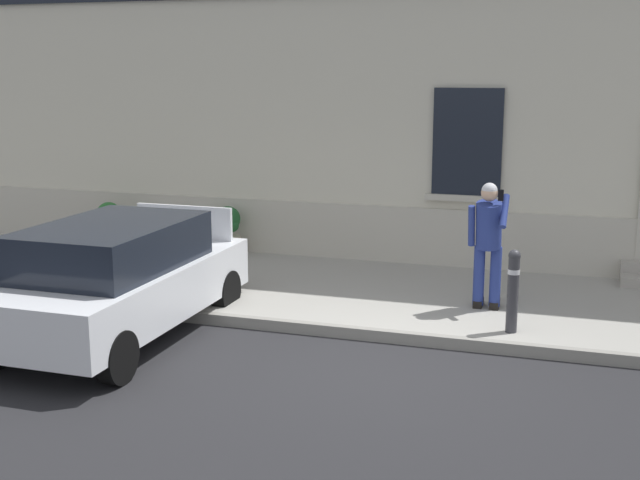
% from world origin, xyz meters
% --- Properties ---
extents(ground_plane, '(80.00, 80.00, 0.00)m').
position_xyz_m(ground_plane, '(0.00, 0.00, 0.00)').
color(ground_plane, '#232326').
extents(sidewalk, '(24.00, 3.60, 0.15)m').
position_xyz_m(sidewalk, '(0.00, 2.80, 0.07)').
color(sidewalk, '#99968E').
rests_on(sidewalk, ground).
extents(curb_edge, '(24.00, 0.12, 0.15)m').
position_xyz_m(curb_edge, '(0.00, 0.94, 0.07)').
color(curb_edge, gray).
rests_on(curb_edge, ground).
extents(building_facade, '(24.00, 1.52, 7.50)m').
position_xyz_m(building_facade, '(0.01, 5.29, 3.73)').
color(building_facade, beige).
rests_on(building_facade, ground).
extents(hatchback_car_white, '(1.81, 4.08, 1.50)m').
position_xyz_m(hatchback_car_white, '(-3.26, 0.08, 0.79)').
color(hatchback_car_white, white).
rests_on(hatchback_car_white, ground).
extents(bollard_near_person, '(0.15, 0.15, 1.04)m').
position_xyz_m(bollard_near_person, '(1.46, 1.35, 0.71)').
color(bollard_near_person, '#333338').
rests_on(bollard_near_person, sidewalk).
extents(bollard_far_left, '(0.15, 0.15, 1.04)m').
position_xyz_m(bollard_far_left, '(-2.80, 1.35, 0.71)').
color(bollard_far_left, '#333338').
rests_on(bollard_far_left, sidewalk).
extents(person_on_phone, '(0.51, 0.52, 1.74)m').
position_xyz_m(person_on_phone, '(1.04, 2.24, 1.15)').
color(person_on_phone, navy).
rests_on(person_on_phone, sidewalk).
extents(planter_terracotta, '(0.44, 0.44, 0.86)m').
position_xyz_m(planter_terracotta, '(-5.84, 3.98, 0.61)').
color(planter_terracotta, '#B25B38').
rests_on(planter_terracotta, sidewalk).
extents(planter_cream, '(0.44, 0.44, 0.86)m').
position_xyz_m(planter_cream, '(-3.63, 4.23, 0.61)').
color(planter_cream, beige).
rests_on(planter_cream, sidewalk).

